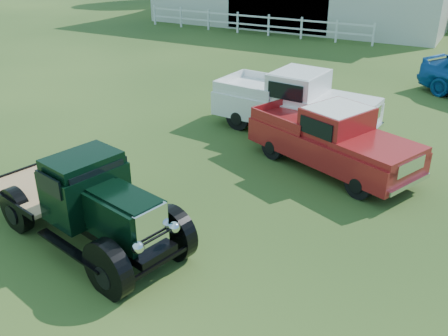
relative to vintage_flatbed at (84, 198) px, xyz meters
The scene contains 5 objects.
ground 2.16m from the vintage_flatbed, 31.80° to the left, with size 120.00×120.00×0.00m, color #203917.
fence_rail 21.97m from the vintage_flatbed, 106.79° to the left, with size 14.20×0.16×1.20m, color white, non-canonical shape.
vintage_flatbed is the anchor object (origin of this frame).
red_pickup 6.34m from the vintage_flatbed, 59.40° to the left, with size 4.63×1.78×1.69m, color maroon, non-canonical shape.
white_pickup 7.60m from the vintage_flatbed, 79.10° to the left, with size 5.01×1.94×1.84m, color white, non-canonical shape.
Camera 1 is at (4.69, -7.14, 5.60)m, focal length 40.00 mm.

